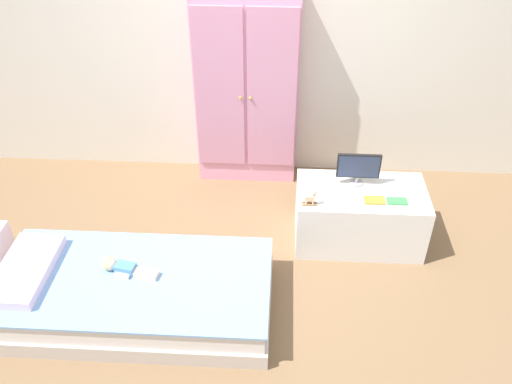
# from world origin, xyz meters

# --- Properties ---
(ground_plane) EXTENTS (10.00, 10.00, 0.02)m
(ground_plane) POSITION_xyz_m (0.00, 0.00, -0.01)
(ground_plane) COLOR brown
(back_wall) EXTENTS (6.40, 0.05, 2.70)m
(back_wall) POSITION_xyz_m (0.00, 1.57, 1.35)
(back_wall) COLOR silver
(back_wall) RESTS_ON ground_plane
(bed) EXTENTS (1.79, 0.88, 0.28)m
(bed) POSITION_xyz_m (-0.68, -0.23, 0.14)
(bed) COLOR beige
(bed) RESTS_ON ground_plane
(pillow) EXTENTS (0.32, 0.63, 0.07)m
(pillow) POSITION_xyz_m (-1.37, -0.23, 0.32)
(pillow) COLOR silver
(pillow) RESTS_ON bed
(doll) EXTENTS (0.39, 0.15, 0.10)m
(doll) POSITION_xyz_m (-0.77, -0.16, 0.32)
(doll) COLOR #4C84C6
(doll) RESTS_ON bed
(wardrobe) EXTENTS (0.84, 0.27, 1.67)m
(wardrobe) POSITION_xyz_m (-0.05, 1.41, 0.84)
(wardrobe) COLOR #E599BC
(wardrobe) RESTS_ON ground_plane
(tv_stand) EXTENTS (0.95, 0.53, 0.46)m
(tv_stand) POSITION_xyz_m (0.86, 0.56, 0.23)
(tv_stand) COLOR silver
(tv_stand) RESTS_ON ground_plane
(tv_monitor) EXTENTS (0.32, 0.10, 0.25)m
(tv_monitor) POSITION_xyz_m (0.83, 0.65, 0.61)
(tv_monitor) COLOR #99999E
(tv_monitor) RESTS_ON tv_stand
(rocking_horse_toy) EXTENTS (0.10, 0.04, 0.12)m
(rocking_horse_toy) POSITION_xyz_m (0.48, 0.38, 0.52)
(rocking_horse_toy) COLOR #8E6642
(rocking_horse_toy) RESTS_ON tv_stand
(book_orange) EXTENTS (0.15, 0.09, 0.01)m
(book_orange) POSITION_xyz_m (0.93, 0.44, 0.47)
(book_orange) COLOR orange
(book_orange) RESTS_ON tv_stand
(book_green) EXTENTS (0.14, 0.08, 0.01)m
(book_green) POSITION_xyz_m (1.09, 0.44, 0.47)
(book_green) COLOR #429E51
(book_green) RESTS_ON tv_stand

